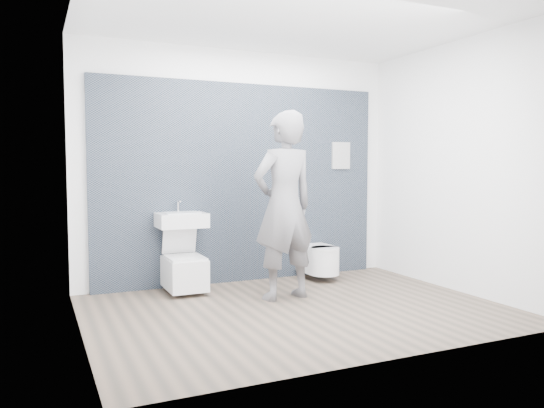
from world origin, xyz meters
name	(u,v)px	position (x,y,z in m)	size (l,w,h in m)	color
ground	(297,309)	(0.00, 0.00, 0.00)	(4.00, 4.00, 0.00)	brown
room_shell	(298,131)	(0.00, 0.00, 1.74)	(4.00, 4.00, 4.00)	white
tile_wall	(243,280)	(0.00, 1.47, 0.00)	(3.60, 0.06, 2.40)	black
washbasin	(182,220)	(-0.82, 1.24, 0.81)	(0.54, 0.40, 0.40)	white
toilet_square	(184,271)	(-0.82, 1.15, 0.24)	(0.41, 0.59, 0.78)	white
toilet_rounded	(320,259)	(0.89, 1.13, 0.25)	(0.37, 0.62, 0.34)	white
info_placard	(340,272)	(1.37, 1.43, 0.00)	(0.26, 0.03, 0.35)	silver
visitor	(284,206)	(0.07, 0.44, 0.99)	(0.72, 0.47, 1.98)	slate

